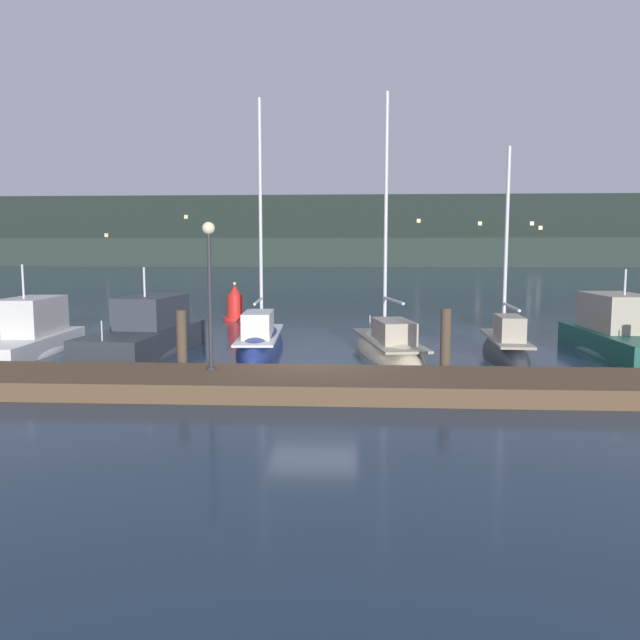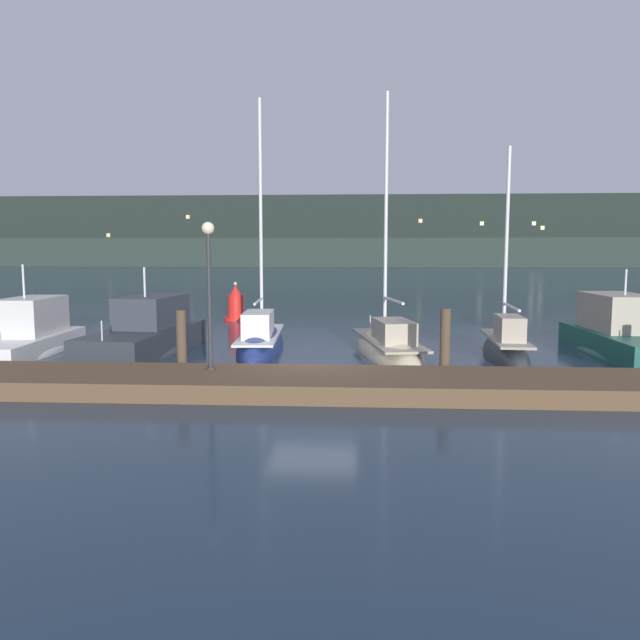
% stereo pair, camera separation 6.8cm
% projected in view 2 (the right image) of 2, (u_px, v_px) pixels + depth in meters
% --- Properties ---
extents(ground_plane, '(400.00, 400.00, 0.00)m').
position_uv_depth(ground_plane, '(313.00, 375.00, 17.67)').
color(ground_plane, '#1E3347').
extents(dock, '(44.63, 2.80, 0.45)m').
position_uv_depth(dock, '(307.00, 383.00, 15.47)').
color(dock, brown).
rests_on(dock, ground).
extents(mooring_pile_2, '(0.28, 0.28, 1.87)m').
position_uv_depth(mooring_pile_2, '(182.00, 344.00, 17.24)').
color(mooring_pile_2, '#4C3D2D').
rests_on(mooring_pile_2, ground).
extents(mooring_pile_3, '(0.28, 0.28, 1.96)m').
position_uv_depth(mooring_pile_3, '(445.00, 345.00, 16.80)').
color(mooring_pile_3, '#4C3D2D').
rests_on(mooring_pile_3, ground).
extents(motorboat_berth_3, '(2.40, 6.37, 3.56)m').
position_uv_depth(motorboat_berth_3, '(27.00, 344.00, 21.30)').
color(motorboat_berth_3, white).
rests_on(motorboat_berth_3, ground).
extents(motorboat_berth_4, '(3.04, 7.05, 3.54)m').
position_uv_depth(motorboat_berth_4, '(146.00, 343.00, 21.39)').
color(motorboat_berth_4, '#2D3338').
rests_on(motorboat_berth_4, ground).
extents(sailboat_berth_5, '(1.97, 6.75, 9.64)m').
position_uv_depth(sailboat_berth_5, '(260.00, 345.00, 22.26)').
color(sailboat_berth_5, navy).
rests_on(sailboat_berth_5, ground).
extents(sailboat_berth_6, '(2.91, 6.90, 9.51)m').
position_uv_depth(sailboat_berth_6, '(388.00, 351.00, 21.09)').
color(sailboat_berth_6, beige).
rests_on(sailboat_berth_6, ground).
extents(sailboat_berth_7, '(1.51, 5.21, 7.57)m').
position_uv_depth(sailboat_berth_7, '(505.00, 353.00, 20.41)').
color(sailboat_berth_7, '#2D3338').
rests_on(sailboat_berth_7, ground).
extents(motorboat_berth_8, '(2.54, 7.09, 3.41)m').
position_uv_depth(motorboat_berth_8, '(622.00, 344.00, 20.95)').
color(motorboat_berth_8, '#195647').
rests_on(motorboat_berth_8, ground).
extents(channel_buoy, '(1.17, 1.17, 1.92)m').
position_uv_depth(channel_buoy, '(236.00, 306.00, 31.15)').
color(channel_buoy, red).
rests_on(channel_buoy, ground).
extents(dock_lamppost, '(0.32, 0.32, 3.78)m').
position_uv_depth(dock_lamppost, '(209.00, 271.00, 15.85)').
color(dock_lamppost, '#2D2D33').
rests_on(dock_lamppost, dock).
extents(hillside_backdrop, '(240.00, 23.00, 15.04)m').
position_uv_depth(hillside_backdrop, '(349.00, 234.00, 138.52)').
color(hillside_backdrop, '#1E2823').
rests_on(hillside_backdrop, ground).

